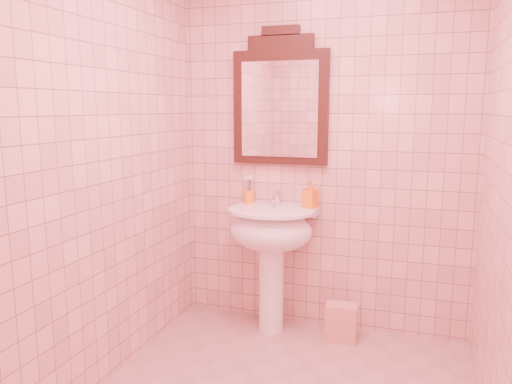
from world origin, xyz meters
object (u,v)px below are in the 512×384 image
(pedestal_sink, at_px, (271,239))
(toothbrush_cup, at_px, (249,196))
(towel, at_px, (341,322))
(mirror, at_px, (280,102))
(soap_dispenser, at_px, (310,194))

(pedestal_sink, bearing_deg, toothbrush_cup, 143.36)
(towel, bearing_deg, pedestal_sink, -178.55)
(mirror, distance_m, toothbrush_cup, 0.70)
(soap_dispenser, height_order, towel, soap_dispenser)
(mirror, distance_m, soap_dispenser, 0.66)
(toothbrush_cup, distance_m, towel, 1.06)
(towel, bearing_deg, mirror, 158.77)
(pedestal_sink, xyz_separation_m, towel, (0.49, 0.01, -0.54))
(pedestal_sink, height_order, towel, pedestal_sink)
(mirror, xyz_separation_m, towel, (0.49, -0.19, -1.45))
(pedestal_sink, distance_m, soap_dispenser, 0.40)
(towel, bearing_deg, toothbrush_cup, 168.24)
(mirror, xyz_separation_m, soap_dispenser, (0.23, -0.06, -0.62))
(toothbrush_cup, bearing_deg, soap_dispenser, -2.51)
(pedestal_sink, height_order, toothbrush_cup, toothbrush_cup)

